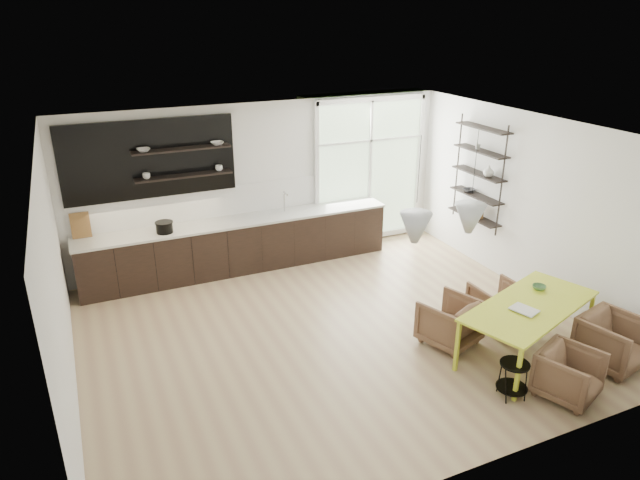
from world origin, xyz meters
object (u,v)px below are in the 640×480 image
Objects in this scene: armchair_front_left at (569,374)px; wire_stool at (513,375)px; armchair_front_right at (612,342)px; armchair_back_left at (450,322)px; dining_table at (530,308)px; armchair_back_right at (497,304)px.

wire_stool is at bearing 135.24° from armchair_front_left.
armchair_front_right is (1.03, 0.26, 0.04)m from armchair_front_left.
armchair_front_right reaches higher than armchair_back_left.
dining_table reaches higher than armchair_front_right.
dining_table is 1.01m from armchair_front_left.
armchair_back_right is 1.61m from armchair_front_right.
armchair_back_left is 1.69m from armchair_front_left.
wire_stool is (-1.65, 0.00, -0.04)m from armchair_front_right.
armchair_front_right is (0.65, -1.47, 0.03)m from armchair_back_right.
armchair_back_left reaches higher than armchair_front_left.
armchair_front_right is (0.85, -0.65, -0.36)m from dining_table.
dining_table is at bearing 118.87° from armchair_back_left.
dining_table is 2.98× the size of armchair_front_right.
wire_stool is at bearing 55.72° from armchair_back_right.
armchair_back_right is 1.03× the size of armchair_front_left.
armchair_back_left is 1.54× the size of wire_stool.
armchair_front_right is at bearing 113.60° from armchair_back_right.
armchair_back_right is at bearing 55.94° from armchair_front_left.
armchair_back_left is 1.05× the size of armchair_back_right.
armchair_back_left is 1.32m from wire_stool.
armchair_back_right is 1.78m from wire_stool.
armchair_back_left is 2.08m from armchair_front_right.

